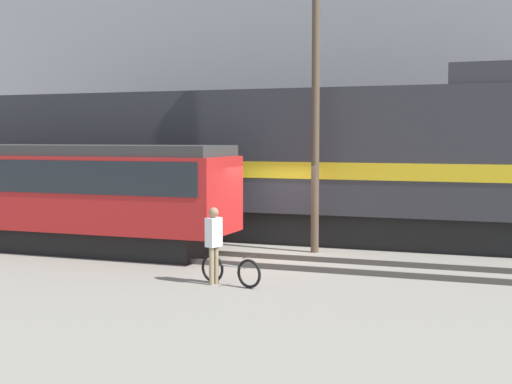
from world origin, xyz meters
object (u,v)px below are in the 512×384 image
streetcar (40,190)px  person (214,237)px  freight_locomotive (252,162)px  bicycle (230,271)px  utility_pole_left (316,85)px

streetcar → person: 7.49m
freight_locomotive → bicycle: (2.24, -7.32, -2.18)m
streetcar → utility_pole_left: size_ratio=1.24×
freight_locomotive → bicycle: bearing=-73.0°
streetcar → utility_pole_left: bearing=15.9°
freight_locomotive → bicycle: 7.96m
bicycle → person: 0.84m
freight_locomotive → person: freight_locomotive is taller
freight_locomotive → person: size_ratio=10.85×
streetcar → utility_pole_left: utility_pole_left is taller
freight_locomotive → streetcar: bearing=-138.5°
streetcar → person: (6.87, -2.90, -0.70)m
streetcar → person: bearing=-22.9°
streetcar → person: streetcar is taller
freight_locomotive → bicycle: size_ratio=11.48×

